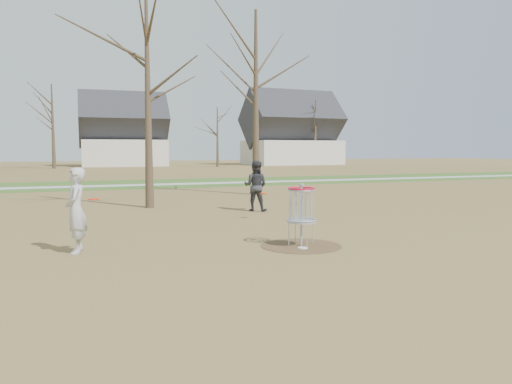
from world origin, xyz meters
TOP-DOWN VIEW (x-y plane):
  - ground at (0.00, 0.00)m, footprint 160.00×160.00m
  - green_band at (0.00, 21.00)m, footprint 160.00×8.00m
  - footpath at (0.00, 20.00)m, footprint 160.00×1.50m
  - dirt_circle at (0.00, 0.00)m, footprint 1.80×1.80m
  - player_standing at (-4.67, 1.01)m, footprint 0.49×0.69m
  - player_throwing at (1.28, 6.21)m, footprint 1.07×1.03m
  - disc_grounded at (-0.10, -0.29)m, footprint 0.22×0.22m
  - discs_in_play at (-1.66, 2.58)m, footprint 5.31×3.51m
  - disc_golf_basket at (0.00, 0.00)m, footprint 0.64×0.64m
  - bare_trees at (1.78, 35.79)m, footprint 52.62×44.98m
  - houses_row at (4.32, 52.56)m, footprint 56.51×10.01m

SIDE VIEW (x-z plane):
  - ground at x=0.00m, z-range 0.00..0.00m
  - green_band at x=0.00m, z-range 0.00..0.01m
  - dirt_circle at x=0.00m, z-range 0.00..0.01m
  - footpath at x=0.00m, z-range 0.01..0.02m
  - disc_grounded at x=-0.10m, z-range 0.01..0.03m
  - player_throwing at x=1.28m, z-range 0.00..1.74m
  - player_standing at x=-4.67m, z-range 0.00..1.78m
  - disc_golf_basket at x=0.00m, z-range 0.24..1.59m
  - discs_in_play at x=-1.66m, z-range 0.76..1.14m
  - houses_row at x=4.32m, z-range -0.11..7.15m
  - bare_trees at x=1.78m, z-range 0.85..9.85m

